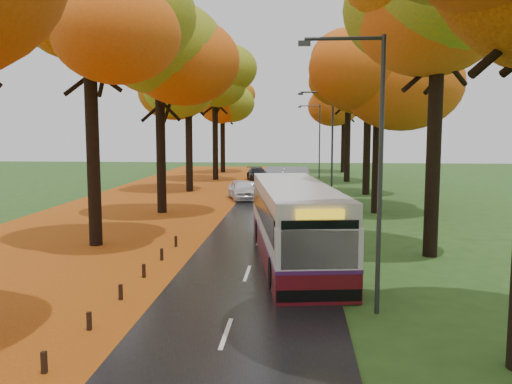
# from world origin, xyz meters

# --- Properties ---
(road) EXTENTS (6.50, 90.00, 0.04)m
(road) POSITION_xyz_m (0.00, 25.00, 0.02)
(road) COLOR black
(road) RESTS_ON ground
(centre_line) EXTENTS (0.12, 90.00, 0.01)m
(centre_line) POSITION_xyz_m (0.00, 25.00, 0.04)
(centre_line) COLOR silver
(centre_line) RESTS_ON road
(leaf_verge) EXTENTS (12.00, 90.00, 0.02)m
(leaf_verge) POSITION_xyz_m (-9.00, 25.00, 0.01)
(leaf_verge) COLOR maroon
(leaf_verge) RESTS_ON ground
(leaf_drift) EXTENTS (0.90, 90.00, 0.01)m
(leaf_drift) POSITION_xyz_m (-3.05, 25.00, 0.04)
(leaf_drift) COLOR #B86712
(leaf_drift) RESTS_ON road
(trees_left) EXTENTS (9.20, 74.00, 13.88)m
(trees_left) POSITION_xyz_m (-7.18, 27.06, 9.53)
(trees_left) COLOR black
(trees_left) RESTS_ON ground
(trees_right) EXTENTS (9.30, 74.20, 13.96)m
(trees_right) POSITION_xyz_m (7.19, 26.91, 9.69)
(trees_right) COLOR black
(trees_right) RESTS_ON ground
(bollard_row) EXTENTS (0.11, 23.51, 0.52)m
(bollard_row) POSITION_xyz_m (-3.70, 4.70, 0.26)
(bollard_row) COLOR black
(bollard_row) RESTS_ON ground
(streetlamp_near) EXTENTS (2.45, 0.18, 8.00)m
(streetlamp_near) POSITION_xyz_m (3.95, 8.00, 4.71)
(streetlamp_near) COLOR #333538
(streetlamp_near) RESTS_ON ground
(streetlamp_mid) EXTENTS (2.45, 0.18, 8.00)m
(streetlamp_mid) POSITION_xyz_m (3.95, 30.00, 4.71)
(streetlamp_mid) COLOR #333538
(streetlamp_mid) RESTS_ON ground
(streetlamp_far) EXTENTS (2.45, 0.18, 8.00)m
(streetlamp_far) POSITION_xyz_m (3.95, 52.00, 4.71)
(streetlamp_far) COLOR #333538
(streetlamp_far) RESTS_ON ground
(bus) EXTENTS (4.30, 12.07, 3.11)m
(bus) POSITION_xyz_m (1.73, 14.29, 1.67)
(bus) COLOR #570D14
(bus) RESTS_ON road
(car_white) EXTENTS (2.92, 4.74, 1.51)m
(car_white) POSITION_xyz_m (-2.35, 33.16, 0.79)
(car_white) COLOR white
(car_white) RESTS_ON road
(car_silver) EXTENTS (1.82, 3.84, 1.22)m
(car_silver) POSITION_xyz_m (-2.17, 34.54, 0.65)
(car_silver) COLOR #A1A3A9
(car_silver) RESTS_ON road
(car_dark) EXTENTS (2.85, 4.93, 1.34)m
(car_dark) POSITION_xyz_m (-2.35, 48.69, 0.71)
(car_dark) COLOR black
(car_dark) RESTS_ON road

